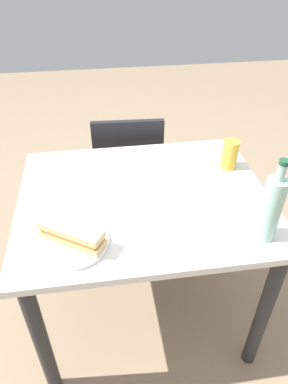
% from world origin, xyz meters
% --- Properties ---
extents(ground_plane, '(8.00, 8.00, 0.00)m').
position_xyz_m(ground_plane, '(0.00, 0.00, 0.00)').
color(ground_plane, '#8C755B').
extents(dining_table, '(1.03, 0.83, 0.77)m').
position_xyz_m(dining_table, '(0.00, 0.00, 0.64)').
color(dining_table, silver).
rests_on(dining_table, ground).
extents(chair_far, '(0.42, 0.42, 0.86)m').
position_xyz_m(chair_far, '(-0.01, 0.61, 0.50)').
color(chair_far, black).
rests_on(chair_far, ground).
extents(plate_near, '(0.26, 0.26, 0.01)m').
position_xyz_m(plate_near, '(-0.29, -0.23, 0.78)').
color(plate_near, white).
rests_on(plate_near, dining_table).
extents(baguette_sandwich_near, '(0.24, 0.19, 0.07)m').
position_xyz_m(baguette_sandwich_near, '(-0.29, -0.23, 0.82)').
color(baguette_sandwich_near, '#DBB77A').
rests_on(baguette_sandwich_near, plate_near).
extents(knife_near, '(0.17, 0.08, 0.01)m').
position_xyz_m(knife_near, '(-0.27, -0.18, 0.79)').
color(knife_near, silver).
rests_on(knife_near, plate_near).
extents(water_bottle, '(0.07, 0.07, 0.32)m').
position_xyz_m(water_bottle, '(0.39, -0.29, 0.90)').
color(water_bottle, '#99C6B7').
rests_on(water_bottle, dining_table).
extents(beer_glass, '(0.07, 0.07, 0.13)m').
position_xyz_m(beer_glass, '(0.41, 0.16, 0.84)').
color(beer_glass, gold).
rests_on(beer_glass, dining_table).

